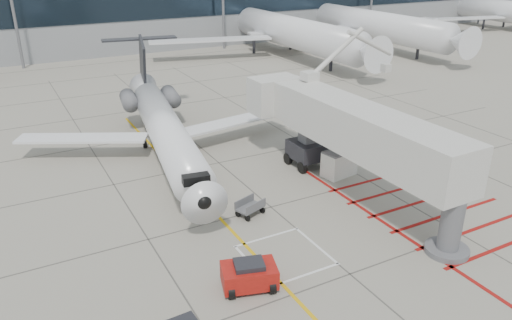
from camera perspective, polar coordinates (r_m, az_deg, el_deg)
ground_plane at (r=28.87m, az=5.73°, el=-8.73°), size 260.00×260.00×0.00m
regional_jet at (r=36.31m, az=-9.86°, el=4.46°), size 26.99×31.90×7.51m
jet_bridge at (r=31.71m, az=12.64°, el=2.02°), size 9.84×20.38×8.11m
pushback_tug at (r=24.51m, az=-0.79°, el=-12.92°), size 2.98×2.32×1.53m
baggage_cart at (r=30.64m, az=-0.67°, el=-5.42°), size 1.95×1.57×1.07m
ground_power_unit at (r=36.18m, az=9.49°, el=-0.35°), size 2.59×1.77×1.90m
cone_nose at (r=32.66m, az=-6.40°, el=-4.20°), size 0.37×0.37×0.52m
cone_side at (r=31.49m, az=-1.32°, el=-5.11°), size 0.40×0.40×0.56m
bg_aircraft_c at (r=77.62m, az=2.80°, el=16.81°), size 39.54×43.93×13.18m
bg_aircraft_d at (r=86.71m, az=12.13°, el=16.96°), size 38.99×43.32×13.00m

